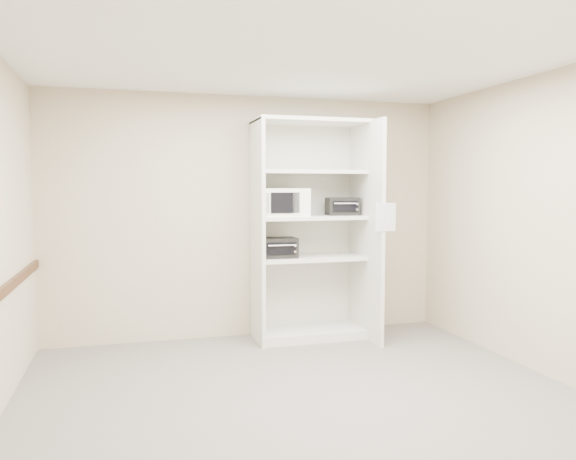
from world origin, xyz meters
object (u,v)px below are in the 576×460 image
object	(u,v)px
shelving_unit	(314,237)
toaster_oven_lower	(278,248)
toaster_oven_upper	(342,206)
microwave	(283,202)

from	to	relation	value
shelving_unit	toaster_oven_lower	size ratio (longest dim) A/B	6.23
shelving_unit	toaster_oven_lower	distance (m)	0.43
toaster_oven_upper	toaster_oven_lower	distance (m)	0.88
shelving_unit	toaster_oven_lower	world-z (taller)	shelving_unit
shelving_unit	microwave	xyz separation A→B (m)	(-0.36, -0.05, 0.39)
shelving_unit	toaster_oven_upper	bearing A→B (deg)	-0.26
shelving_unit	toaster_oven_upper	world-z (taller)	shelving_unit
toaster_oven_upper	microwave	bearing A→B (deg)	-169.54
microwave	toaster_oven_upper	bearing A→B (deg)	4.57
shelving_unit	toaster_oven_upper	distance (m)	0.48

